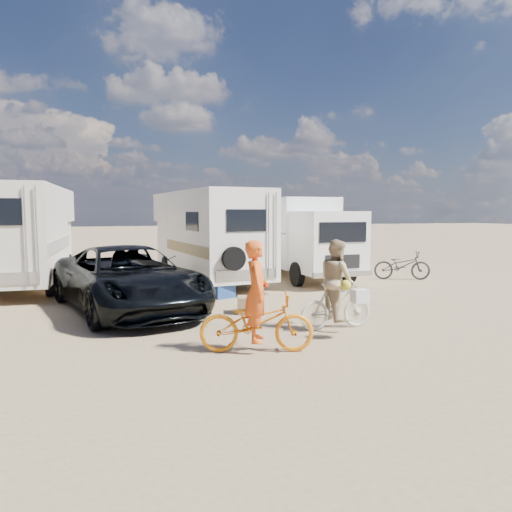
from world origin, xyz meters
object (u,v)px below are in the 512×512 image
object	(u,v)px
dark_suv	(128,279)
rider_woman	(337,289)
bike_woman	(336,306)
cooler	(223,289)
rv_main	(208,237)
rider_man	(257,302)
box_truck	(300,238)
bike_parked	(402,265)
crate	(248,305)
rv_left	(23,237)
bike_man	(257,322)

from	to	relation	value
dark_suv	rider_woman	bearing A→B (deg)	-53.17
bike_woman	cooler	xyz separation A→B (m)	(-1.25, 4.07, -0.23)
rv_main	rider_man	distance (m)	8.09
dark_suv	cooler	size ratio (longest dim) A/B	9.41
rv_main	box_truck	size ratio (longest dim) A/B	1.05
dark_suv	rider_man	bearing A→B (deg)	-80.07
rv_main	bike_parked	xyz separation A→B (m)	(6.37, -1.52, -0.99)
box_truck	dark_suv	world-z (taller)	box_truck
dark_suv	cooler	bearing A→B (deg)	7.19
box_truck	crate	distance (m)	6.32
rider_man	crate	size ratio (longest dim) A/B	3.53
rider_woman	crate	xyz separation A→B (m)	(-1.19, 1.99, -0.61)
cooler	crate	size ratio (longest dim) A/B	1.22
rv_main	bike_woman	bearing A→B (deg)	-87.96
rv_left	rider_man	xyz separation A→B (m)	(4.55, -8.88, -0.70)
bike_man	rider_man	size ratio (longest dim) A/B	1.12
rv_left	rider_man	world-z (taller)	rv_left
bike_parked	crate	xyz separation A→B (m)	(-6.61, -3.52, -0.30)
rv_main	bike_woman	distance (m)	7.17
rv_main	bike_woman	world-z (taller)	rv_main
rv_main	box_truck	distance (m)	3.29
rv_main	dark_suv	xyz separation A→B (m)	(-2.81, -3.92, -0.72)
rider_woman	cooler	bearing A→B (deg)	15.93
dark_suv	crate	size ratio (longest dim) A/B	11.48
rv_left	rider_woman	size ratio (longest dim) A/B	4.29
dark_suv	rv_left	bearing A→B (deg)	106.34
rv_main	bike_parked	world-z (taller)	rv_main
rv_main	bike_man	xyz separation A→B (m)	(-1.03, -8.00, -0.98)
rv_main	bike_parked	bearing A→B (deg)	-19.16
rider_man	crate	bearing A→B (deg)	1.91
rider_man	rv_main	bearing A→B (deg)	9.59
bike_man	rider_woman	bearing A→B (deg)	-46.96
rv_left	rider_woman	world-z (taller)	rv_left
bike_man	crate	xyz separation A→B (m)	(0.79, 2.97, -0.30)
rv_left	bike_man	world-z (taller)	rv_left
dark_suv	bike_man	distance (m)	4.46
rv_left	rider_man	bearing A→B (deg)	-59.47
box_truck	bike_parked	bearing A→B (deg)	-27.84
rv_left	bike_parked	bearing A→B (deg)	-7.94
rider_woman	bike_parked	world-z (taller)	rider_woman
dark_suv	rider_man	world-z (taller)	rider_man
crate	rv_left	bearing A→B (deg)	132.11
rider_man	bike_parked	bearing A→B (deg)	-31.88
rv_main	crate	bearing A→B (deg)	-98.37
dark_suv	bike_woman	distance (m)	4.89
bike_man	cooler	xyz separation A→B (m)	(0.74, 5.04, -0.26)
rv_left	cooler	world-z (taller)	rv_left
dark_suv	crate	distance (m)	2.86
box_truck	crate	world-z (taller)	box_truck
rv_left	bike_parked	distance (m)	12.23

